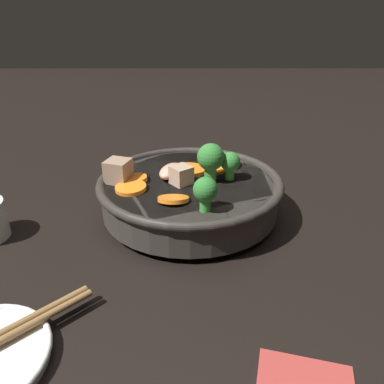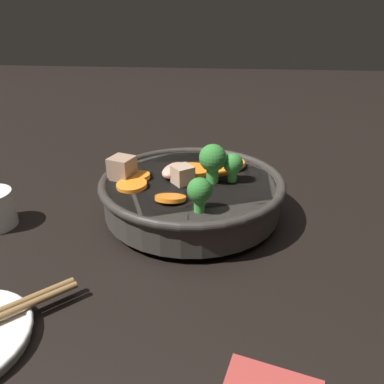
% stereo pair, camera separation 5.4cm
% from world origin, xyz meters
% --- Properties ---
extents(ground_plane, '(3.00, 3.00, 0.00)m').
position_xyz_m(ground_plane, '(0.00, 0.00, 0.00)').
color(ground_plane, black).
extents(stirfry_bowl, '(0.26, 0.26, 0.11)m').
position_xyz_m(stirfry_bowl, '(-0.00, 0.00, 0.04)').
color(stirfry_bowl, '#38332D').
rests_on(stirfry_bowl, ground_plane).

